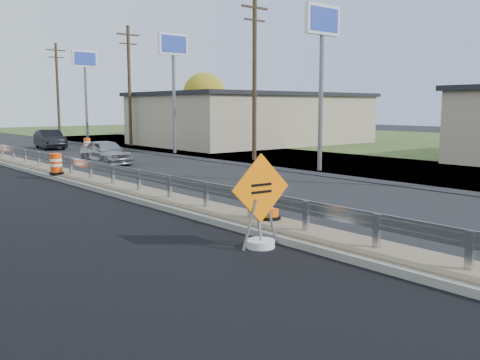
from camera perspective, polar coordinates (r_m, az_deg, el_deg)
ground at (r=17.42m, az=-7.48°, el=-2.59°), size 140.00×140.00×0.00m
grass_verge_far at (r=46.26m, az=18.21°, el=3.58°), size 40.00×120.00×0.03m
median at (r=24.48m, az=-17.54°, el=0.38°), size 1.60×55.00×0.23m
guardrail at (r=25.34m, az=-18.45°, el=1.99°), size 0.10×46.15×0.72m
retail_building_near at (r=45.81m, az=1.40°, el=6.61°), size 18.50×12.50×4.27m
pylon_sign_south at (r=26.51m, az=8.75°, el=14.99°), size 2.20×0.30×7.90m
pylon_sign_mid at (r=36.43m, az=-7.13°, el=13.04°), size 2.20×0.30×7.90m
pylon_sign_north at (r=48.76m, az=-16.22°, el=11.46°), size 2.20×0.30×7.90m
utility_pole_smid at (r=31.32m, az=1.55°, el=11.13°), size 1.90×0.26×9.40m
utility_pole_nmid at (r=43.72m, az=-11.72°, el=10.04°), size 1.90×0.26×9.40m
utility_pole_north at (r=57.38m, az=-18.88°, el=9.22°), size 1.90×0.26×9.40m
tree_far_yellow at (r=59.91m, az=-3.85°, el=9.16°), size 4.62×4.62×6.86m
caution_sign at (r=11.90m, az=2.21°, el=-4.75°), size 1.54×0.64×2.12m
barrel_median_near at (r=13.88m, az=3.16°, el=-2.48°), size 0.60×0.60×0.88m
barrel_median_mid at (r=24.47m, az=-19.02°, el=1.61°), size 0.61×0.61×0.90m
barrel_shoulder_mid at (r=40.17m, az=-15.99°, el=3.67°), size 0.60×0.60×0.88m
car_silver at (r=30.14m, az=-14.08°, el=2.91°), size 1.64×3.95×1.34m
car_dark_mid at (r=42.41m, az=-19.62°, el=4.11°), size 2.02×4.47×1.42m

